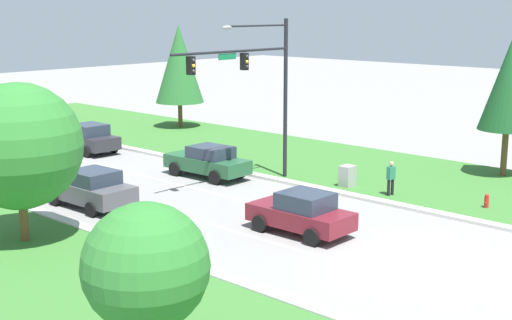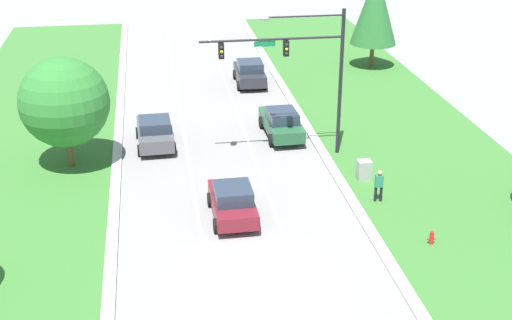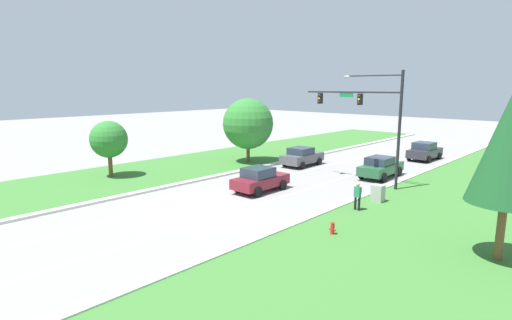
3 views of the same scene
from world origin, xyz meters
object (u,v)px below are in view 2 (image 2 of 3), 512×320
Objects in this scene: charcoal_sedan at (250,73)px; oak_far_left_tree at (64,102)px; graphite_sedan at (155,132)px; fire_hydrant at (432,238)px; traffic_signal_mast at (302,62)px; forest_sedan at (281,123)px; utility_cabinet at (364,171)px; pedestrian at (379,185)px; burgundy_sedan at (233,202)px; conifer_near_right_tree at (375,7)px.

charcoal_sedan is 17.37m from oak_far_left_tree.
graphite_sedan reaches higher than fire_hydrant.
fire_hydrant is (3.58, -10.25, -5.02)m from traffic_signal_mast.
fire_hydrant is (4.05, -13.26, -0.51)m from forest_sedan.
graphite_sedan is 12.56m from charcoal_sedan.
charcoal_sedan is (-0.86, 13.13, -4.49)m from traffic_signal_mast.
charcoal_sedan reaches higher than fire_hydrant.
traffic_signal_mast is at bearing -20.68° from graphite_sedan.
forest_sedan is 7.27m from utility_cabinet.
pedestrian is (-0.03, -2.46, 0.38)m from utility_cabinet.
utility_cabinet is (10.40, -6.27, -0.29)m from graphite_sedan.
forest_sedan is at bearing 66.22° from burgundy_sedan.
conifer_near_right_tree is (9.48, 12.91, 3.82)m from forest_sedan.
pedestrian is 4.37m from fire_hydrant.
utility_cabinet is (2.58, -3.59, -4.81)m from traffic_signal_mast.
burgundy_sedan is at bearing 12.61° from pedestrian.
oak_far_left_tree is at bearing 146.22° from fire_hydrant.
burgundy_sedan is 9.76m from graphite_sedan.
charcoal_sedan reaches higher than burgundy_sedan.
pedestrian is at bearing 3.03° from burgundy_sedan.
burgundy_sedan is 2.46× the size of pedestrian.
burgundy_sedan is 10.80m from oak_far_left_tree.
forest_sedan is 16.47m from conifer_near_right_tree.
conifer_near_right_tree is (13.54, 22.43, 3.83)m from burgundy_sedan.
fire_hydrant is 19.44m from oak_far_left_tree.
utility_cabinet is 0.65× the size of pedestrian.
burgundy_sedan is 26.48m from conifer_near_right_tree.
oak_far_left_tree reaches higher than charcoal_sedan.
charcoal_sedan is at bearing -71.04° from pedestrian.
graphite_sedan is at bearing -141.82° from conifer_near_right_tree.
fire_hydrant is at bearing -101.73° from conifer_near_right_tree.
conifer_near_right_tree is at bearing 60.47° from traffic_signal_mast.
charcoal_sedan is at bearing 78.74° from burgundy_sedan.
forest_sedan is 0.79× the size of oak_far_left_tree.
burgundy_sedan is (-4.53, -6.51, -4.53)m from traffic_signal_mast.
charcoal_sedan is 3.97× the size of utility_cabinet.
forest_sedan is 10.13m from charcoal_sedan.
utility_cabinet is 20.95m from conifer_near_right_tree.
traffic_signal_mast is at bearing -1.84° from oak_far_left_tree.
utility_cabinet is at bearing -67.06° from forest_sedan.
oak_far_left_tree is at bearing -169.39° from forest_sedan.
burgundy_sedan is at bearing -41.47° from oak_far_left_tree.
traffic_signal_mast is 9.43m from graphite_sedan.
traffic_signal_mast is 9.13m from burgundy_sedan.
conifer_near_right_tree is at bearing 78.27° from fire_hydrant.
burgundy_sedan is 0.56× the size of conifer_near_right_tree.
charcoal_sedan is 2.60× the size of pedestrian.
oak_far_left_tree reaches higher than utility_cabinet.
burgundy_sedan reaches higher than fire_hydrant.
traffic_signal_mast is at bearing 109.26° from fire_hydrant.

